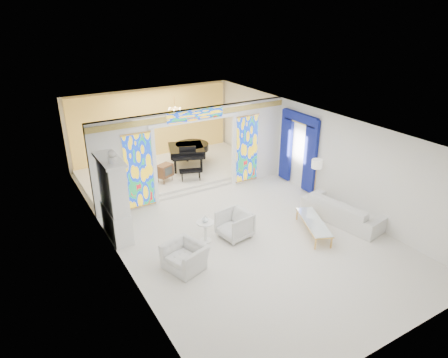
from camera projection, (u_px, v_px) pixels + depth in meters
floor at (225, 217)px, 12.48m from camera, size 12.00×12.00×0.00m
ceiling at (226, 124)px, 11.27m from camera, size 7.00×12.00×0.02m
wall_back at (152, 124)px, 16.60m from camera, size 7.00×0.02×3.00m
wall_front at (397, 284)px, 7.15m from camera, size 7.00×0.02×3.00m
wall_left at (109, 199)px, 10.25m from camera, size 0.02×12.00×3.00m
wall_right at (314, 152)px, 13.51m from camera, size 0.02×12.00×3.00m
partition_wall at (195, 148)px, 13.38m from camera, size 7.00×0.22×3.00m
stained_glass_left at (139, 171)px, 12.50m from camera, size 0.90×0.04×2.40m
stained_glass_right at (247, 149)px, 14.39m from camera, size 0.90×0.04×2.40m
stained_glass_transom at (195, 115)px, 12.83m from camera, size 2.00×0.04×0.34m
alcove_platform at (172, 171)px, 15.67m from camera, size 6.80×3.80×0.18m
gold_curtain_back at (153, 125)px, 16.50m from camera, size 6.70×0.10×2.90m
chandelier at (175, 109)px, 14.69m from camera, size 0.48×0.48×0.30m
blue_drapes at (298, 145)px, 13.98m from camera, size 0.14×1.85×2.65m
china_cabinet at (114, 199)px, 10.98m from camera, size 0.56×1.46×2.72m
armchair_left at (185, 256)px, 9.96m from camera, size 1.14×1.22×0.64m
armchair_right at (235, 225)px, 11.26m from camera, size 0.96×0.94×0.78m
sofa at (343, 210)px, 12.11m from camera, size 1.40×2.63×0.73m
side_table at (205, 229)px, 11.04m from camera, size 0.54×0.54×0.61m
vase at (205, 219)px, 10.92m from camera, size 0.19×0.19×0.19m
coffee_table at (314, 222)px, 11.44m from camera, size 1.17×1.83×0.39m
floor_lamp at (317, 166)px, 13.09m from camera, size 0.42×0.42×1.44m
grand_piano at (189, 149)px, 15.67m from camera, size 2.09×2.62×1.00m
tv_console at (165, 171)px, 14.34m from camera, size 0.66×0.57×0.65m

